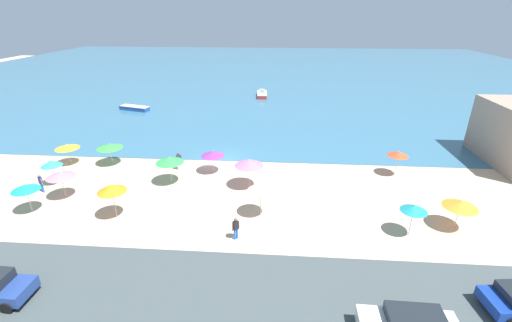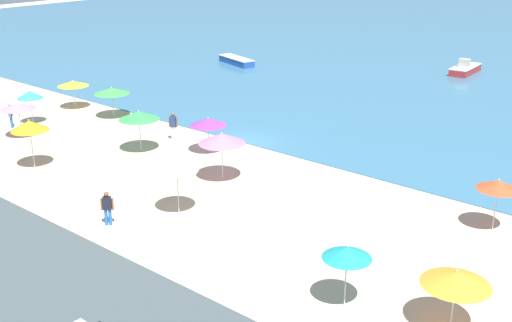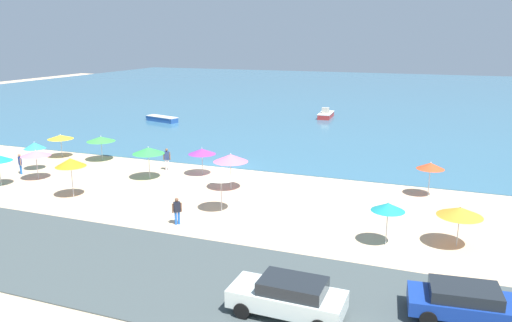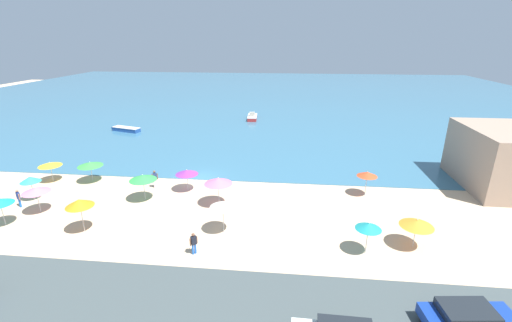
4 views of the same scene
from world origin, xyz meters
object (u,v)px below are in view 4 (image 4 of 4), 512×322
(beach_umbrella_7, at_px, (417,223))
(bather_1, at_px, (194,242))
(bather_2, at_px, (155,178))
(parked_car_2, at_px, (469,318))
(bather_0, at_px, (19,197))
(beach_umbrella_4, at_px, (367,174))
(beach_umbrella_2, at_px, (187,172))
(skiff_offshore, at_px, (252,117))
(beach_umbrella_9, at_px, (36,190))
(beach_umbrella_1, at_px, (79,203))
(beach_umbrella_11, at_px, (223,205))
(beach_umbrella_12, at_px, (30,179))
(beach_umbrella_8, at_px, (90,164))
(beach_umbrella_10, at_px, (50,164))
(beach_umbrella_5, at_px, (369,226))
(beach_umbrella_0, at_px, (218,181))
(beach_umbrella_6, at_px, (143,177))
(skiff_nearshore, at_px, (126,129))

(beach_umbrella_7, relative_size, bather_1, 1.42)
(bather_2, xyz_separation_m, parked_car_2, (21.87, -15.04, -0.22))
(beach_umbrella_7, relative_size, bather_0, 1.40)
(beach_umbrella_4, bearing_deg, beach_umbrella_2, -177.88)
(beach_umbrella_7, distance_m, skiff_offshore, 40.90)
(beach_umbrella_9, bearing_deg, bather_1, -17.03)
(beach_umbrella_1, relative_size, bather_2, 1.54)
(beach_umbrella_7, bearing_deg, beach_umbrella_1, -178.97)
(beach_umbrella_4, bearing_deg, beach_umbrella_11, -147.19)
(beach_umbrella_12, height_order, bather_0, beach_umbrella_12)
(beach_umbrella_8, relative_size, beach_umbrella_10, 1.09)
(skiff_offshore, bearing_deg, beach_umbrella_5, -72.73)
(beach_umbrella_1, height_order, bather_0, beach_umbrella_1)
(beach_umbrella_0, bearing_deg, beach_umbrella_9, -169.11)
(beach_umbrella_4, xyz_separation_m, beach_umbrella_6, (-19.81, -3.04, 0.08))
(beach_umbrella_4, relative_size, bather_0, 1.48)
(beach_umbrella_2, relative_size, skiff_offshore, 0.46)
(beach_umbrella_4, bearing_deg, beach_umbrella_10, 179.73)
(beach_umbrella_5, height_order, beach_umbrella_6, beach_umbrella_6)
(skiff_nearshore, bearing_deg, beach_umbrella_2, -51.90)
(bather_0, bearing_deg, beach_umbrella_5, -7.69)
(beach_umbrella_5, xyz_separation_m, bather_0, (-28.24, 3.81, -1.16))
(beach_umbrella_9, xyz_separation_m, bather_2, (7.71, 5.76, -1.02))
(beach_umbrella_9, bearing_deg, beach_umbrella_2, 26.50)
(beach_umbrella_0, relative_size, beach_umbrella_10, 1.18)
(beach_umbrella_2, distance_m, parked_car_2, 23.76)
(beach_umbrella_5, distance_m, beach_umbrella_7, 3.60)
(skiff_offshore, bearing_deg, beach_umbrella_8, -113.91)
(beach_umbrella_6, relative_size, bather_1, 1.57)
(beach_umbrella_9, relative_size, beach_umbrella_10, 1.04)
(beach_umbrella_1, bearing_deg, bather_0, 157.67)
(skiff_offshore, bearing_deg, beach_umbrella_0, -88.62)
(beach_umbrella_1, height_order, beach_umbrella_12, beach_umbrella_1)
(beach_umbrella_6, height_order, skiff_offshore, beach_umbrella_6)
(beach_umbrella_2, bearing_deg, beach_umbrella_4, 2.12)
(beach_umbrella_10, bearing_deg, bather_1, -31.14)
(beach_umbrella_8, xyz_separation_m, parked_car_2, (28.76, -15.81, -1.10))
(beach_umbrella_4, bearing_deg, skiff_offshore, 114.99)
(beach_umbrella_5, relative_size, beach_umbrella_9, 1.03)
(beach_umbrella_1, relative_size, beach_umbrella_9, 1.20)
(beach_umbrella_12, relative_size, parked_car_2, 0.50)
(beach_umbrella_7, relative_size, beach_umbrella_9, 0.99)
(bather_2, height_order, skiff_offshore, bather_2)
(beach_umbrella_9, distance_m, beach_umbrella_11, 15.88)
(bather_2, bearing_deg, beach_umbrella_9, -143.24)
(beach_umbrella_9, height_order, beach_umbrella_10, beach_umbrella_9)
(bather_1, relative_size, bather_2, 0.89)
(parked_car_2, bearing_deg, beach_umbrella_1, 164.32)
(beach_umbrella_6, height_order, bather_1, beach_umbrella_6)
(beach_umbrella_0, relative_size, beach_umbrella_7, 1.15)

